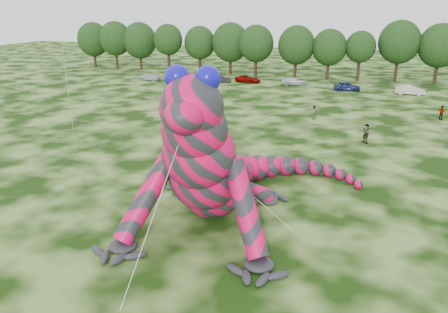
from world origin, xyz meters
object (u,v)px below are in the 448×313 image
at_px(tree_2, 140,46).
at_px(car_1, 220,79).
at_px(tree_7, 296,52).
at_px(car_0, 151,77).
at_px(spectator_5, 366,133).
at_px(spectator_1, 314,112).
at_px(tree_3, 168,48).
at_px(inflatable_gecko, 217,136).
at_px(tree_8, 329,55).
at_px(tree_10, 398,51).
at_px(car_2, 248,79).
at_px(spectator_3, 442,113).
at_px(tree_9, 360,56).
at_px(car_5, 410,90).
at_px(car_3, 294,81).
at_px(car_4, 347,86).
at_px(tree_11, 439,54).
at_px(tree_6, 256,51).
at_px(spectator_0, 222,118).
at_px(tree_5, 230,48).
at_px(tree_0, 94,45).
at_px(tree_1, 116,45).
at_px(spectator_4, 195,90).

bearing_deg(tree_2, car_1, -27.01).
bearing_deg(tree_7, car_0, -156.35).
height_order(spectator_5, spectator_1, spectator_5).
height_order(tree_3, tree_7, tree_7).
relative_size(inflatable_gecko, tree_8, 2.21).
relative_size(tree_10, car_2, 2.33).
bearing_deg(spectator_1, tree_8, -129.84).
bearing_deg(tree_7, tree_3, 179.41).
bearing_deg(tree_3, spectator_3, -29.18).
distance_m(tree_9, car_5, 14.22).
bearing_deg(spectator_3, car_3, -1.15).
distance_m(tree_2, spectator_1, 51.87).
bearing_deg(car_3, tree_7, -2.61).
bearing_deg(car_3, car_4, -117.77).
height_order(tree_10, car_0, tree_10).
bearing_deg(car_4, car_3, 63.88).
height_order(inflatable_gecko, tree_7, inflatable_gecko).
height_order(tree_11, spectator_3, tree_11).
distance_m(tree_3, tree_6, 18.16).
relative_size(tree_9, spectator_0, 4.59).
height_order(tree_5, tree_7, tree_5).
relative_size(tree_5, spectator_0, 5.18).
relative_size(tree_2, spectator_1, 5.97).
xyz_separation_m(tree_5, spectator_3, (34.59, -27.71, -4.06)).
bearing_deg(tree_9, tree_10, 11.02).
height_order(car_1, car_3, car_1).
bearing_deg(tree_10, spectator_1, -107.47).
height_order(tree_0, tree_1, tree_1).
relative_size(tree_1, spectator_5, 5.19).
distance_m(tree_7, spectator_3, 34.05).
xyz_separation_m(car_0, spectator_1, (31.55, -19.90, 0.17)).
bearing_deg(car_2, tree_10, -61.48).
height_order(tree_7, tree_10, tree_10).
distance_m(tree_6, tree_7, 7.48).
distance_m(tree_0, tree_10, 61.96).
distance_m(inflatable_gecko, spectator_1, 26.73).
height_order(tree_11, car_1, tree_11).
bearing_deg(tree_11, spectator_1, -117.42).
relative_size(tree_0, car_1, 2.44).
relative_size(spectator_4, spectator_3, 0.93).
relative_size(tree_8, car_3, 2.05).
relative_size(inflatable_gecko, car_2, 4.38).
xyz_separation_m(tree_2, tree_3, (7.30, -1.69, -0.10)).
distance_m(tree_0, spectator_4, 40.76).
distance_m(inflatable_gecko, tree_7, 56.94).
xyz_separation_m(tree_9, spectator_3, (10.40, -26.62, -3.50)).
xyz_separation_m(car_3, spectator_1, (6.15, -22.89, 0.18)).
xyz_separation_m(tree_9, car_2, (-18.16, -7.77, -3.71)).
height_order(tree_3, spectator_0, tree_3).
distance_m(inflatable_gecko, spectator_0, 21.29).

